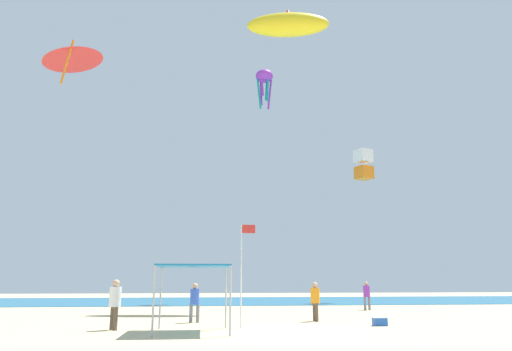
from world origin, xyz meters
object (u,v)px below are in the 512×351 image
object	(u,v)px
person_leftmost	(315,298)
kite_octopus_purple	(264,78)
canopy_tent	(194,269)
cooler_box	(380,321)
person_central	(195,299)
kite_box_white	(364,164)
kite_delta_red	(72,56)
person_near_tent	(367,293)
kite_inflatable_yellow	(288,25)
person_far_shore	(115,300)
banner_flag	(243,265)

from	to	relation	value
person_leftmost	kite_octopus_purple	distance (m)	28.84
canopy_tent	cooler_box	distance (m)	8.20
person_central	kite_box_white	size ratio (longest dim) A/B	0.62
person_central	cooler_box	xyz separation A→B (m)	(7.73, -2.48, -0.84)
person_leftmost	kite_delta_red	world-z (taller)	kite_delta_red
cooler_box	kite_box_white	bearing A→B (deg)	70.95
person_near_tent	kite_box_white	bearing A→B (deg)	-123.37
canopy_tent	person_near_tent	bearing A→B (deg)	47.67
person_leftmost	cooler_box	bearing A→B (deg)	-143.93
canopy_tent	kite_inflatable_yellow	bearing A→B (deg)	65.35
canopy_tent	person_central	size ratio (longest dim) A/B	1.69
canopy_tent	person_far_shore	distance (m)	3.41
canopy_tent	kite_box_white	size ratio (longest dim) A/B	1.04
canopy_tent	person_leftmost	distance (m)	7.05
banner_flag	kite_box_white	xyz separation A→B (m)	(13.26, 21.90, 10.04)
person_far_shore	kite_box_white	distance (m)	30.84
person_near_tent	person_leftmost	bearing A→B (deg)	43.73
canopy_tent	person_near_tent	distance (m)	16.25
canopy_tent	banner_flag	world-z (taller)	banner_flag
person_near_tent	banner_flag	distance (m)	13.96
person_leftmost	banner_flag	distance (m)	4.76
person_far_shore	kite_delta_red	distance (m)	18.82
person_central	person_far_shore	bearing A→B (deg)	48.93
canopy_tent	person_central	distance (m)	4.30
kite_octopus_purple	person_central	bearing A→B (deg)	13.22
kite_inflatable_yellow	person_near_tent	bearing A→B (deg)	-15.46
person_far_shore	kite_box_white	bearing A→B (deg)	-70.06
kite_inflatable_yellow	person_central	bearing A→B (deg)	-113.03
kite_box_white	person_far_shore	bearing A→B (deg)	-152.43
cooler_box	kite_delta_red	size ratio (longest dim) A/B	0.13
person_leftmost	cooler_box	world-z (taller)	person_leftmost
kite_box_white	person_near_tent	bearing A→B (deg)	-133.90
kite_inflatable_yellow	banner_flag	bearing A→B (deg)	-99.65
person_central	cooler_box	size ratio (longest dim) A/B	3.03
canopy_tent	person_central	world-z (taller)	canopy_tent
kite_delta_red	kite_octopus_purple	xyz separation A→B (m)	(14.40, 13.45, 5.20)
canopy_tent	person_far_shore	xyz separation A→B (m)	(-3.00, 1.12, -1.17)
person_far_shore	kite_inflatable_yellow	world-z (taller)	kite_inflatable_yellow
banner_flag	person_central	bearing A→B (deg)	125.08
canopy_tent	person_leftmost	size ratio (longest dim) A/B	1.65
canopy_tent	kite_delta_red	xyz separation A→B (m)	(-8.36, 11.14, 13.83)
person_central	kite_delta_red	world-z (taller)	kite_delta_red
person_far_shore	cooler_box	size ratio (longest dim) A/B	3.31
kite_box_white	canopy_tent	bearing A→B (deg)	-146.18
person_leftmost	person_far_shore	size ratio (longest dim) A/B	0.94
kite_inflatable_yellow	person_far_shore	bearing A→B (deg)	-116.32
kite_box_white	person_central	bearing A→B (deg)	-151.41
person_leftmost	banner_flag	world-z (taller)	banner_flag
person_near_tent	person_leftmost	xyz separation A→B (m)	(-5.30, -7.90, -0.01)
person_near_tent	person_central	xyz separation A→B (m)	(-10.88, -7.86, -0.03)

